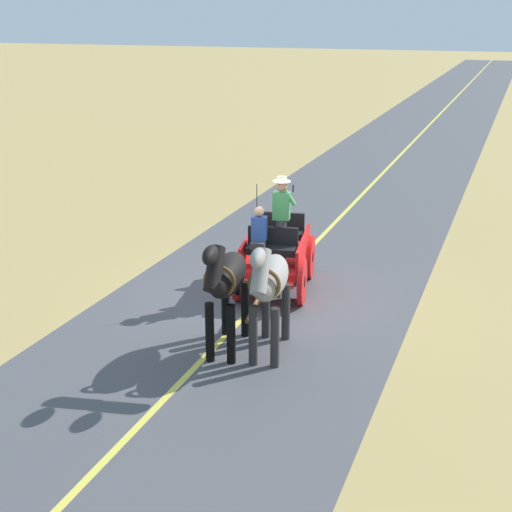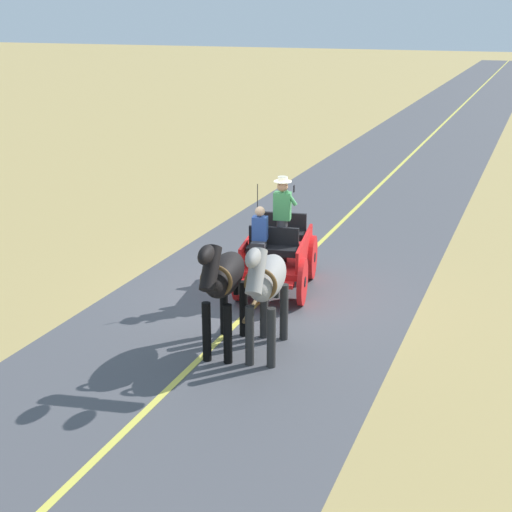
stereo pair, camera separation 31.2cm
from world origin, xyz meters
The scene contains 6 objects.
ground_plane centered at (0.00, 0.00, 0.00)m, with size 200.00×200.00×0.00m, color tan.
road_surface centered at (0.00, 0.00, 0.00)m, with size 6.12×160.00×0.01m, color #4C4C51.
road_centre_stripe centered at (0.00, 0.00, 0.01)m, with size 0.12×160.00×0.00m, color #DBCC4C.
horse_drawn_carriage centered at (-0.08, -0.50, 0.82)m, with size 1.82×4.51×2.50m.
horse_near_side centered at (-0.97, 2.42, 1.32)m, with size 0.79×2.15×2.21m.
horse_off_side centered at (-0.25, 2.55, 1.32)m, with size 0.79×2.15×2.21m.
Camera 2 is at (-4.97, 12.85, 5.60)m, focal length 50.49 mm.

